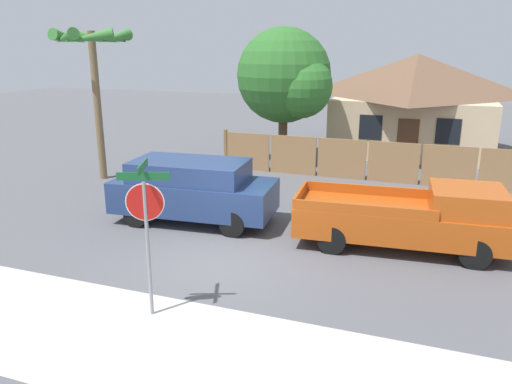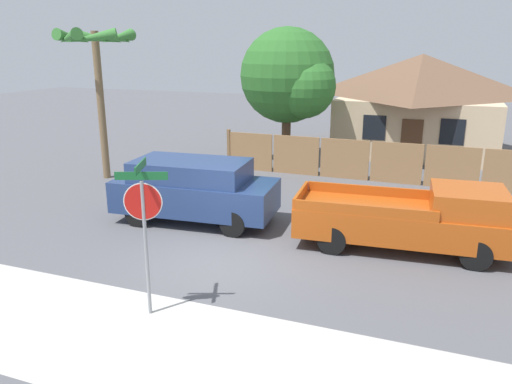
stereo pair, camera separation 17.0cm
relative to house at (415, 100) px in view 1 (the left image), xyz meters
The scene contains 9 objects.
ground_plane 16.67m from the house, 102.50° to the right, with size 80.00×80.00×0.00m, color #56565B.
sidewalk_strip 20.16m from the house, 100.27° to the right, with size 36.00×3.20×0.01m.
wooden_fence 7.43m from the house, 100.09° to the right, with size 12.02×0.12×1.67m.
house is the anchor object (origin of this frame).
oak_tree 7.45m from the house, 133.90° to the right, with size 4.28×4.07×5.86m.
palm_tree 15.39m from the house, 137.09° to the right, with size 2.79×3.00×5.68m.
red_suv 14.78m from the house, 111.82° to the right, with size 4.89×2.36×1.86m.
orange_pickup 13.75m from the house, 86.78° to the right, with size 5.58×2.33×1.73m.
stop_sign 19.17m from the house, 101.50° to the right, with size 0.92×0.83×3.07m.
Camera 1 is at (4.65, -10.23, 5.12)m, focal length 35.00 mm.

